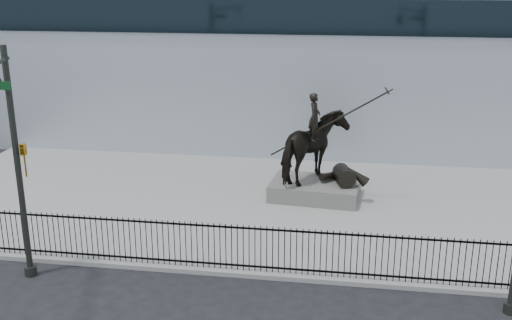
# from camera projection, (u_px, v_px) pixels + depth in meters

# --- Properties ---
(ground) EXTENTS (120.00, 120.00, 0.00)m
(ground) POSITION_uv_depth(u_px,v_px,m) (255.00, 296.00, 17.16)
(ground) COLOR black
(ground) RESTS_ON ground
(plaza) EXTENTS (30.00, 12.00, 0.15)m
(plaza) POSITION_uv_depth(u_px,v_px,m) (282.00, 205.00, 23.75)
(plaza) COLOR gray
(plaza) RESTS_ON ground
(building) EXTENTS (44.00, 14.00, 9.00)m
(building) POSITION_uv_depth(u_px,v_px,m) (308.00, 53.00, 34.72)
(building) COLOR silver
(building) RESTS_ON ground
(picket_fence) EXTENTS (22.10, 0.10, 1.50)m
(picket_fence) POSITION_uv_depth(u_px,v_px,m) (261.00, 249.00, 18.07)
(picket_fence) COLOR black
(picket_fence) RESTS_ON plaza
(statue_plinth) EXTENTS (3.73, 2.74, 0.66)m
(statue_plinth) POSITION_uv_depth(u_px,v_px,m) (315.00, 189.00, 24.36)
(statue_plinth) COLOR #605F58
(statue_plinth) RESTS_ON plaza
(equestrian_statue) EXTENTS (4.49, 2.99, 3.82)m
(equestrian_statue) POSITION_uv_depth(u_px,v_px,m) (318.00, 149.00, 23.84)
(equestrian_statue) COLOR black
(equestrian_statue) RESTS_ON statue_plinth
(traffic_signal_left) EXTENTS (1.52, 4.84, 7.00)m
(traffic_signal_left) POSITION_uv_depth(u_px,v_px,m) (8.00, 158.00, 16.37)
(traffic_signal_left) COLOR #232621
(traffic_signal_left) RESTS_ON ground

